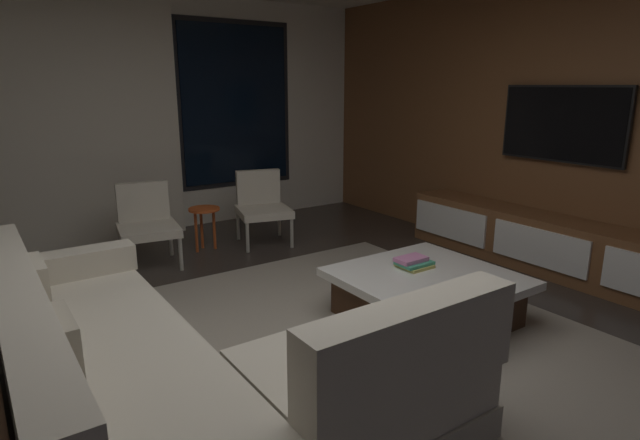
{
  "coord_description": "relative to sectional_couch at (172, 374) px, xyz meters",
  "views": [
    {
      "loc": [
        -1.58,
        -2.44,
        1.69
      ],
      "look_at": [
        0.45,
        0.5,
        0.76
      ],
      "focal_mm": 29.16,
      "sensor_mm": 36.0,
      "label": 1
    }
  ],
  "objects": [
    {
      "name": "floor",
      "position": [
        0.87,
        0.1,
        -0.29
      ],
      "size": [
        9.2,
        9.2,
        0.0
      ],
      "primitive_type": "plane",
      "color": "#332B26"
    },
    {
      "name": "back_wall_with_window",
      "position": [
        0.81,
        3.72,
        1.05
      ],
      "size": [
        6.6,
        0.3,
        2.7
      ],
      "color": "silver",
      "rests_on": "floor"
    },
    {
      "name": "media_wall",
      "position": [
        3.93,
        0.1,
        1.06
      ],
      "size": [
        0.12,
        7.8,
        2.7
      ],
      "color": "brown",
      "rests_on": "floor"
    },
    {
      "name": "area_rug",
      "position": [
        1.22,
        0.0,
        -0.28
      ],
      "size": [
        3.2,
        3.8,
        0.01
      ],
      "primitive_type": "cube",
      "color": "gray",
      "rests_on": "floor"
    },
    {
      "name": "sectional_couch",
      "position": [
        0.0,
        0.0,
        0.0
      ],
      "size": [
        1.98,
        2.5,
        0.82
      ],
      "color": "#B1A997",
      "rests_on": "floor"
    },
    {
      "name": "coffee_table",
      "position": [
        1.95,
        0.14,
        -0.1
      ],
      "size": [
        1.16,
        1.16,
        0.36
      ],
      "color": "#3E2516",
      "rests_on": "floor"
    },
    {
      "name": "book_stack_on_coffee_table",
      "position": [
        1.98,
        0.32,
        0.1
      ],
      "size": [
        0.26,
        0.22,
        0.08
      ],
      "color": "#C8BD5E",
      "rests_on": "coffee_table"
    },
    {
      "name": "accent_chair_near_window",
      "position": [
        1.93,
        2.61,
        0.14
      ],
      "size": [
        0.67,
        0.68,
        0.78
      ],
      "color": "#B2ADA0",
      "rests_on": "floor"
    },
    {
      "name": "accent_chair_by_curtain",
      "position": [
        0.66,
        2.58,
        0.14
      ],
      "size": [
        0.62,
        0.64,
        0.78
      ],
      "color": "#B2ADA0",
      "rests_on": "floor"
    },
    {
      "name": "side_stool",
      "position": [
        1.27,
        2.66,
        0.08
      ],
      "size": [
        0.32,
        0.32,
        0.46
      ],
      "color": "#BF4C1E",
      "rests_on": "floor"
    },
    {
      "name": "media_console",
      "position": [
        3.64,
        0.15,
        -0.04
      ],
      "size": [
        0.46,
        3.1,
        0.52
      ],
      "color": "brown",
      "rests_on": "floor"
    },
    {
      "name": "mounted_tv",
      "position": [
        3.83,
        0.35,
        1.06
      ],
      "size": [
        0.05,
        1.19,
        0.69
      ],
      "color": "black"
    }
  ]
}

